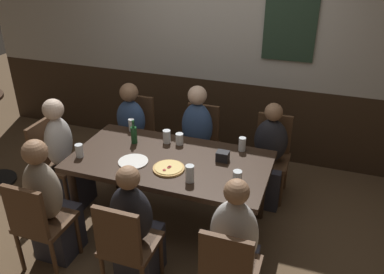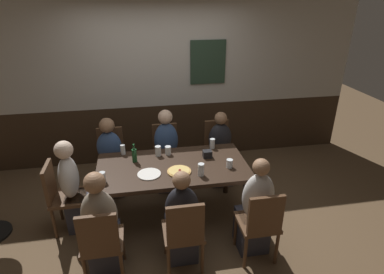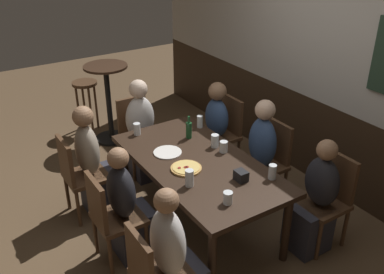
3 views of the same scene
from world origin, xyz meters
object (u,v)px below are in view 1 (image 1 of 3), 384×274
object	(u,v)px
chair_left_near	(38,221)
person_left_near	(51,209)
chair_mid_near	(126,244)
person_left_far	(130,138)
pint_glass_stout	(190,175)
tumbler_water	(179,140)
chair_head_west	(52,158)
person_mid_near	(136,234)
chair_right_far	(271,151)
plate_white_large	(133,162)
beer_glass_half	(242,145)
chair_mid_far	(200,140)
person_right_near	(234,255)
pizza	(169,168)
condiment_caddy	(223,156)
beer_bottle_green	(134,134)
chair_left_far	(137,129)
pint_glass_pale	(167,137)
person_right_far	(268,162)
person_head_west	(66,161)
tumbler_short	(132,126)
dining_table	(170,166)
pint_glass_amber	(237,177)
person_mid_far	(196,146)

from	to	relation	value
chair_left_near	person_left_near	xyz separation A→B (m)	(-0.00, 0.16, 0.00)
chair_mid_near	person_left_far	world-z (taller)	person_left_far
pint_glass_stout	tumbler_water	xyz separation A→B (m)	(-0.31, 0.58, -0.02)
chair_head_west	person_mid_near	world-z (taller)	person_mid_near
chair_right_far	person_left_near	distance (m)	2.26
plate_white_large	beer_glass_half	bearing A→B (deg)	31.64
chair_mid_far	person_right_near	distance (m)	1.79
person_mid_near	pizza	bearing A→B (deg)	84.14
plate_white_large	condiment_caddy	world-z (taller)	condiment_caddy
beer_glass_half	person_mid_near	bearing A→B (deg)	-117.79
beer_glass_half	beer_bottle_green	world-z (taller)	beer_bottle_green
chair_left_near	person_left_far	size ratio (longest dim) A/B	0.80
chair_right_far	pint_glass_stout	distance (m)	1.30
chair_mid_far	chair_left_far	bearing A→B (deg)	180.00
chair_mid_near	pint_glass_pale	size ratio (longest dim) A/B	6.81
person_left_near	person_right_far	bearing A→B (deg)	42.45
chair_right_far	condiment_caddy	distance (m)	0.87
pizza	chair_left_far	bearing A→B (deg)	128.87
person_left_far	beer_bottle_green	xyz separation A→B (m)	(0.35, -0.55, 0.36)
pint_glass_stout	beer_glass_half	bearing A→B (deg)	66.35
plate_white_large	person_left_near	bearing A→B (deg)	-131.60
plate_white_large	pint_glass_stout	bearing A→B (deg)	-11.71
chair_left_far	person_right_near	world-z (taller)	person_right_near
condiment_caddy	plate_white_large	bearing A→B (deg)	-158.56
chair_mid_far	beer_glass_half	xyz separation A→B (m)	(0.58, -0.51, 0.30)
chair_right_far	person_right_far	world-z (taller)	person_right_far
person_head_west	person_right_near	size ratio (longest dim) A/B	1.00
pizza	tumbler_short	xyz separation A→B (m)	(-0.65, 0.57, 0.04)
chair_right_far	beer_glass_half	size ratio (longest dim) A/B	6.65
person_head_west	person_right_near	bearing A→B (deg)	-20.44
tumbler_water	chair_head_west	bearing A→B (deg)	-166.94
chair_head_west	person_right_near	bearing A→B (deg)	-18.99
chair_right_far	condiment_caddy	bearing A→B (deg)	-113.91
chair_left_near	person_left_near	world-z (taller)	person_left_near
dining_table	person_head_west	xyz separation A→B (m)	(-1.15, 0.00, -0.17)
dining_table	pint_glass_amber	distance (m)	0.69
chair_mid_near	chair_right_far	distance (m)	1.94
chair_mid_near	person_mid_near	distance (m)	0.17
beer_bottle_green	person_left_near	bearing A→B (deg)	-111.02
person_right_near	person_head_west	bearing A→B (deg)	159.56
person_right_near	pint_glass_pale	xyz separation A→B (m)	(-0.94, 1.01, 0.31)
person_left_far	person_mid_far	bearing A→B (deg)	0.17
chair_head_west	pint_glass_stout	distance (m)	1.66
person_mid_far	chair_head_west	bearing A→B (deg)	-151.12
person_head_west	pint_glass_stout	distance (m)	1.50
chair_mid_far	pint_glass_pale	xyz separation A→B (m)	(-0.15, -0.60, 0.30)
person_mid_near	pizza	distance (m)	0.63
chair_left_far	person_right_far	world-z (taller)	person_right_far
person_head_west	pint_glass_stout	world-z (taller)	person_head_west
chair_mid_near	condiment_caddy	bearing A→B (deg)	65.86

